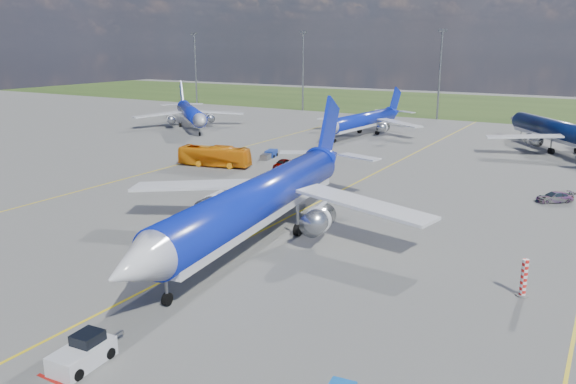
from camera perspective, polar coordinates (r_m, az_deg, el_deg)
The scene contains 15 objects.
ground at distance 50.74m, azimuth -9.46°, elevation -7.32°, with size 400.00×400.00×0.00m, color #585856.
grass_strip at distance 189.23m, azimuth 21.19°, elevation 8.05°, with size 400.00×80.00×0.01m, color #2D4719.
taxiway_lines at distance 72.90m, azimuth 4.65°, elevation -0.31°, with size 60.25×160.00×0.02m.
floodlight_masts at distance 147.37m, azimuth 22.82°, elevation 11.18°, with size 202.20×0.50×22.70m.
warning_post at distance 47.34m, azimuth 22.85°, elevation -8.03°, with size 0.50×0.50×3.00m, color red.
bg_jet_nw at distance 133.93m, azimuth -9.78°, elevation 6.44°, with size 28.08×36.86×9.65m, color #0C1FAD, non-canonical shape.
bg_jet_nnw at distance 122.29m, azimuth 7.64°, elevation 5.74°, with size 26.65×34.98×9.16m, color #0C1FAD, non-canonical shape.
bg_jet_n at distance 114.19m, azimuth 25.57°, elevation 3.79°, with size 30.57×40.13×10.51m, color #071542, non-canonical shape.
main_airliner at distance 56.11m, azimuth -2.88°, elevation -4.94°, with size 35.76×46.94×12.29m, color #0C1FAD, non-canonical shape.
pushback_tug at distance 37.59m, azimuth -20.07°, elevation -15.09°, with size 2.37×5.58×1.87m.
apron_bus at distance 90.37m, azimuth -7.47°, elevation 3.63°, with size 2.77×11.82×3.29m, color orange.
service_car_a at distance 88.68m, azimuth -0.59°, elevation 2.91°, with size 1.62×4.04×1.38m, color #999999.
service_car_b at distance 83.50m, azimuth 1.78°, elevation 2.17°, with size 2.34×5.07×1.41m, color #999999.
service_car_c at distance 76.70m, azimuth 25.47°, elevation -0.46°, with size 1.83×4.51×1.31m, color #999999.
baggage_tug_c at distance 96.64m, azimuth -1.91°, elevation 3.81°, with size 2.56×5.48×1.19m.
Camera 1 is at (30.61, -35.78, 18.90)m, focal length 35.00 mm.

